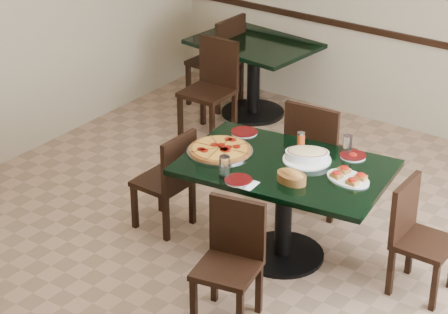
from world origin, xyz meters
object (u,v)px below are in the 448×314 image
Objects in this scene: back_chair_left at (222,56)px; chair_right at (416,232)px; main_table at (284,188)px; back_chair_near at (212,82)px; bread_basket at (292,177)px; chair_near at (231,255)px; back_table at (254,64)px; bruschetta_platter at (348,177)px; chair_left at (170,177)px; chair_far at (316,151)px; lasagna_casserole at (307,155)px; pepperoni_pizza at (220,149)px.

chair_right is at bearing 60.72° from back_chair_left.
main_table is 1.70× the size of back_chair_near.
back_chair_left reaches higher than chair_right.
bread_basket reaches higher than chair_right.
chair_right is at bearing 37.06° from chair_near.
back_chair_left is (-0.38, -0.01, 0.00)m from back_table.
bruschetta_platter is at bearing 47.09° from bread_basket.
chair_near is (0.09, -0.78, -0.12)m from main_table.
chair_left is at bearing -174.44° from bread_basket.
chair_right is 1.00× the size of chair_left.
back_chair_near is at bearing -30.09° from chair_far.
chair_far is 1.04× the size of back_chair_near.
chair_far reaches higher than bread_basket.
chair_left is (-0.91, -0.16, -0.13)m from main_table.
bread_basket is at bearing -126.74° from bruschetta_platter.
chair_far is 1.69m from back_chair_near.
chair_far is 2.58× the size of lasagna_casserole.
bruschetta_platter is (0.37, 0.84, 0.32)m from chair_near.
lasagna_casserole is at bearing 108.25° from chair_left.
back_table is 3.32× the size of lasagna_casserole.
chair_far reaches higher than back_chair_near.
back_table is 1.95m from chair_far.
lasagna_casserole is (-0.84, -0.04, 0.35)m from chair_right.
main_table is 0.54m from pepperoni_pizza.
chair_right reaches higher than main_table.
chair_near is at bearing -52.39° from back_chair_near.
pepperoni_pizza is at bearing -176.91° from main_table.
back_table is at bearing 94.47° from back_chair_left.
bread_basket is at bearing -105.69° from lasagna_casserole.
bruschetta_platter is at bearing 54.44° from chair_near.
bread_basket is (0.16, -0.19, 0.22)m from main_table.
chair_far is at bearing 57.56° from back_chair_left.
chair_near is at bearing -91.21° from main_table.
back_chair_left is 2.59m from pepperoni_pizza.
bruschetta_platter reaches higher than pepperoni_pizza.
chair_far is 0.67m from lasagna_casserole.
back_table is at bearing 118.10° from pepperoni_pizza.
chair_near is at bearing -49.34° from pepperoni_pizza.
bread_basket reaches higher than lasagna_casserole.
back_chair_near is at bearing 160.39° from bruschetta_platter.
lasagna_casserole reaches higher than main_table.
back_chair_near is 1.95m from pepperoni_pizza.
chair_far reaches higher than chair_left.
main_table is at bearing -149.58° from lasagna_casserole.
chair_left is 3.41× the size of bread_basket.
chair_near is (0.25, -1.49, -0.08)m from chair_far.
chair_far reaches higher than back_table.
bruschetta_platter reaches higher than back_table.
bruschetta_platter is at bearing -33.75° from back_chair_near.
pepperoni_pizza is 0.96m from bruschetta_platter.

